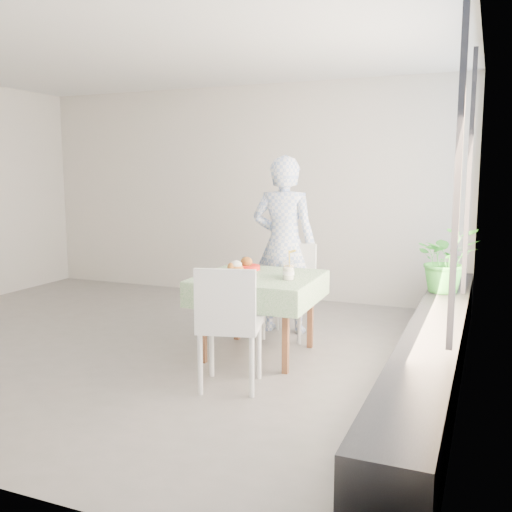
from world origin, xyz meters
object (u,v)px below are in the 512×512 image
at_px(chair_far, 289,309).
at_px(chair_near, 230,350).
at_px(cafe_table, 259,306).
at_px(potted_plant, 447,259).
at_px(juice_cup_orange, 288,270).
at_px(main_dish, 238,273).
at_px(diner, 284,245).

height_order(chair_far, chair_near, chair_near).
distance_m(cafe_table, chair_near, 0.85).
height_order(chair_far, potted_plant, potted_plant).
bearing_deg(potted_plant, juice_cup_orange, -139.96).
xyz_separation_m(cafe_table, chair_near, (0.09, -0.82, -0.16)).
relative_size(main_dish, juice_cup_orange, 1.08).
distance_m(cafe_table, diner, 0.96).
relative_size(chair_far, potted_plant, 1.45).
xyz_separation_m(chair_near, diner, (-0.16, 1.66, 0.62)).
distance_m(cafe_table, chair_far, 0.69).
bearing_deg(diner, chair_far, 119.01).
height_order(chair_far, juice_cup_orange, juice_cup_orange).
height_order(cafe_table, chair_near, chair_near).
distance_m(diner, juice_cup_orange, 0.89).
relative_size(diner, potted_plant, 2.83).
bearing_deg(chair_far, diner, 124.13).
height_order(chair_near, main_dish, chair_near).
bearing_deg(diner, cafe_table, 89.09).
bearing_deg(main_dish, chair_far, 79.09).
distance_m(chair_far, juice_cup_orange, 0.85).
height_order(chair_near, diner, diner).
distance_m(diner, potted_plant, 1.62).
bearing_deg(cafe_table, main_dish, -118.23).
bearing_deg(chair_far, chair_near, -88.54).
bearing_deg(potted_plant, chair_near, -126.98).
distance_m(chair_near, potted_plant, 2.45).
height_order(chair_far, diner, diner).
bearing_deg(main_dish, juice_cup_orange, 31.83).
xyz_separation_m(cafe_table, chair_far, (0.06, 0.67, -0.17)).
height_order(chair_near, potted_plant, potted_plant).
bearing_deg(juice_cup_orange, main_dish, -148.17).
bearing_deg(main_dish, chair_near, -71.32).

